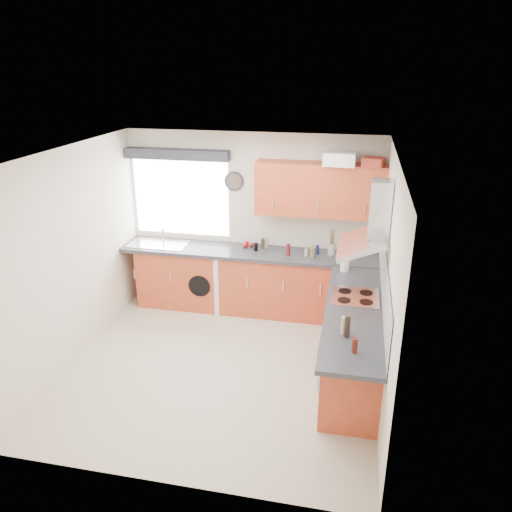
% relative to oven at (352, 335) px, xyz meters
% --- Properties ---
extents(ground_plane, '(3.60, 3.60, 0.00)m').
position_rel_oven_xyz_m(ground_plane, '(-1.50, -0.30, -0.42)').
color(ground_plane, beige).
extents(ceiling, '(3.60, 3.60, 0.02)m').
position_rel_oven_xyz_m(ceiling, '(-1.50, -0.30, 2.08)').
color(ceiling, white).
rests_on(ceiling, wall_back).
extents(wall_back, '(3.60, 0.02, 2.50)m').
position_rel_oven_xyz_m(wall_back, '(-1.50, 1.50, 0.82)').
color(wall_back, silver).
rests_on(wall_back, ground_plane).
extents(wall_front, '(3.60, 0.02, 2.50)m').
position_rel_oven_xyz_m(wall_front, '(-1.50, -2.10, 0.82)').
color(wall_front, silver).
rests_on(wall_front, ground_plane).
extents(wall_left, '(0.02, 3.60, 2.50)m').
position_rel_oven_xyz_m(wall_left, '(-3.30, -0.30, 0.82)').
color(wall_left, silver).
rests_on(wall_left, ground_plane).
extents(wall_right, '(0.02, 3.60, 2.50)m').
position_rel_oven_xyz_m(wall_right, '(0.30, -0.30, 0.82)').
color(wall_right, silver).
rests_on(wall_right, ground_plane).
extents(window, '(1.40, 0.02, 1.10)m').
position_rel_oven_xyz_m(window, '(-2.55, 1.49, 1.12)').
color(window, white).
rests_on(window, wall_back).
extents(window_blind, '(1.50, 0.18, 0.14)m').
position_rel_oven_xyz_m(window_blind, '(-2.55, 1.40, 1.76)').
color(window_blind, '#282932').
rests_on(window_blind, wall_back).
extents(splashback, '(0.01, 3.00, 0.54)m').
position_rel_oven_xyz_m(splashback, '(0.29, 0.00, 0.75)').
color(splashback, white).
rests_on(splashback, wall_right).
extents(base_cab_back, '(3.00, 0.58, 0.86)m').
position_rel_oven_xyz_m(base_cab_back, '(-1.60, 1.21, 0.01)').
color(base_cab_back, '#AA3E22').
rests_on(base_cab_back, ground_plane).
extents(base_cab_corner, '(0.60, 0.60, 0.86)m').
position_rel_oven_xyz_m(base_cab_corner, '(0.00, 1.20, 0.01)').
color(base_cab_corner, '#AA3E22').
rests_on(base_cab_corner, ground_plane).
extents(base_cab_right, '(0.58, 2.10, 0.86)m').
position_rel_oven_xyz_m(base_cab_right, '(0.01, -0.15, 0.01)').
color(base_cab_right, '#AA3E22').
rests_on(base_cab_right, ground_plane).
extents(worktop_back, '(3.60, 0.62, 0.05)m').
position_rel_oven_xyz_m(worktop_back, '(-1.50, 1.20, 0.46)').
color(worktop_back, '#292A2F').
rests_on(worktop_back, base_cab_back).
extents(worktop_right, '(0.62, 2.42, 0.05)m').
position_rel_oven_xyz_m(worktop_right, '(0.00, -0.30, 0.46)').
color(worktop_right, '#292A2F').
rests_on(worktop_right, base_cab_right).
extents(sink, '(0.84, 0.46, 0.10)m').
position_rel_oven_xyz_m(sink, '(-2.83, 1.20, 0.52)').
color(sink, silver).
rests_on(sink, worktop_back).
extents(oven, '(0.56, 0.58, 0.85)m').
position_rel_oven_xyz_m(oven, '(0.00, 0.00, 0.00)').
color(oven, black).
rests_on(oven, ground_plane).
extents(hob_plate, '(0.52, 0.52, 0.01)m').
position_rel_oven_xyz_m(hob_plate, '(0.00, 0.00, 0.49)').
color(hob_plate, silver).
rests_on(hob_plate, worktop_right).
extents(extractor_hood, '(0.52, 0.78, 0.66)m').
position_rel_oven_xyz_m(extractor_hood, '(0.10, -0.00, 1.34)').
color(extractor_hood, silver).
rests_on(extractor_hood, wall_right).
extents(upper_cabinets, '(1.70, 0.35, 0.70)m').
position_rel_oven_xyz_m(upper_cabinets, '(-0.55, 1.32, 1.38)').
color(upper_cabinets, '#AA3E22').
rests_on(upper_cabinets, wall_back).
extents(washing_machine, '(0.63, 0.61, 0.87)m').
position_rel_oven_xyz_m(washing_machine, '(-2.14, 1.22, 0.01)').
color(washing_machine, white).
rests_on(washing_machine, ground_plane).
extents(wall_clock, '(0.27, 0.04, 0.27)m').
position_rel_oven_xyz_m(wall_clock, '(-1.75, 1.46, 1.40)').
color(wall_clock, '#282932').
rests_on(wall_clock, wall_back).
extents(casserole, '(0.41, 0.31, 0.17)m').
position_rel_oven_xyz_m(casserole, '(-0.31, 1.22, 1.81)').
color(casserole, white).
rests_on(casserole, upper_cabinets).
extents(storage_box, '(0.29, 0.26, 0.11)m').
position_rel_oven_xyz_m(storage_box, '(0.10, 1.22, 1.78)').
color(storage_box, '#A93426').
rests_on(storage_box, upper_cabinets).
extents(utensil_pot, '(0.13, 0.13, 0.15)m').
position_rel_oven_xyz_m(utensil_pot, '(-0.35, 1.29, 0.56)').
color(utensil_pot, gray).
rests_on(utensil_pot, worktop_back).
extents(kitchen_roll, '(0.13, 0.13, 0.23)m').
position_rel_oven_xyz_m(kitchen_roll, '(-0.15, 0.75, 0.60)').
color(kitchen_roll, white).
rests_on(kitchen_roll, worktop_right).
extents(tomato_cluster, '(0.16, 0.16, 0.07)m').
position_rel_oven_xyz_m(tomato_cluster, '(-1.54, 1.35, 0.52)').
color(tomato_cluster, '#A61013').
rests_on(tomato_cluster, worktop_back).
extents(jar_0, '(0.05, 0.05, 0.15)m').
position_rel_oven_xyz_m(jar_0, '(-1.32, 1.34, 0.56)').
color(jar_0, '#392F1F').
rests_on(jar_0, worktop_back).
extents(jar_1, '(0.07, 0.07, 0.13)m').
position_rel_oven_xyz_m(jar_1, '(-1.28, 1.38, 0.55)').
color(jar_1, '#9D9385').
rests_on(jar_1, worktop_back).
extents(jar_2, '(0.04, 0.04, 0.10)m').
position_rel_oven_xyz_m(jar_2, '(-0.68, 1.16, 0.54)').
color(jar_2, '#B1AB97').
rests_on(jar_2, worktop_back).
extents(jar_3, '(0.06, 0.06, 0.11)m').
position_rel_oven_xyz_m(jar_3, '(-1.39, 1.23, 0.54)').
color(jar_3, black).
rests_on(jar_3, worktop_back).
extents(jar_4, '(0.06, 0.06, 0.17)m').
position_rel_oven_xyz_m(jar_4, '(-0.59, 1.12, 0.57)').
color(jar_4, brown).
rests_on(jar_4, worktop_back).
extents(jar_5, '(0.05, 0.05, 0.12)m').
position_rel_oven_xyz_m(jar_5, '(-0.54, 1.28, 0.55)').
color(jar_5, '#151D48').
rests_on(jar_5, worktop_back).
extents(jar_6, '(0.05, 0.05, 0.16)m').
position_rel_oven_xyz_m(jar_6, '(-0.93, 1.15, 0.57)').
color(jar_6, '#581216').
rests_on(jar_6, worktop_back).
extents(bottle_0, '(0.05, 0.05, 0.14)m').
position_rel_oven_xyz_m(bottle_0, '(0.02, -1.14, 0.56)').
color(bottle_0, '#511A11').
rests_on(bottle_0, worktop_right).
extents(bottle_1, '(0.06, 0.06, 0.22)m').
position_rel_oven_xyz_m(bottle_1, '(-0.06, -0.88, 0.60)').
color(bottle_1, black).
rests_on(bottle_1, worktop_right).
extents(bottle_2, '(0.06, 0.06, 0.18)m').
position_rel_oven_xyz_m(bottle_2, '(-0.10, -0.83, 0.57)').
color(bottle_2, '#AAA391').
rests_on(bottle_2, worktop_right).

